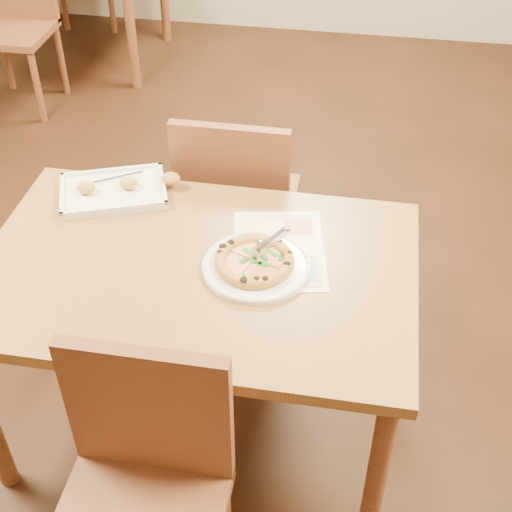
% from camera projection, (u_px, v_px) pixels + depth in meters
% --- Properties ---
extents(room, '(7.00, 7.00, 7.00)m').
position_uv_depth(room, '(182.00, 67.00, 1.70)').
color(room, black).
rests_on(room, ground).
extents(dining_table, '(1.30, 0.85, 0.72)m').
position_uv_depth(dining_table, '(198.00, 287.00, 2.17)').
color(dining_table, olive).
rests_on(dining_table, ground).
extents(chair_near, '(0.42, 0.42, 0.47)m').
position_uv_depth(chair_near, '(143.00, 470.00, 1.76)').
color(chair_near, brown).
rests_on(chair_near, ground).
extents(chair_far, '(0.42, 0.42, 0.47)m').
position_uv_depth(chair_far, '(236.00, 193.00, 2.66)').
color(chair_far, brown).
rests_on(chair_far, ground).
extents(bg_chair_near, '(0.42, 0.42, 0.47)m').
position_uv_depth(bg_chair_near, '(15.00, 6.00, 4.07)').
color(bg_chair_near, brown).
rests_on(bg_chair_near, ground).
extents(plate, '(0.33, 0.33, 0.02)m').
position_uv_depth(plate, '(256.00, 267.00, 2.10)').
color(plate, white).
rests_on(plate, dining_table).
extents(pizza, '(0.24, 0.24, 0.04)m').
position_uv_depth(pizza, '(254.00, 261.00, 2.08)').
color(pizza, '#BC8D40').
rests_on(pizza, plate).
extents(pizza_cutter, '(0.10, 0.10, 0.08)m').
position_uv_depth(pizza_cutter, '(269.00, 243.00, 2.07)').
color(pizza_cutter, silver).
rests_on(pizza_cutter, pizza).
extents(appetizer_tray, '(0.42, 0.34, 0.06)m').
position_uv_depth(appetizer_tray, '(117.00, 190.00, 2.38)').
color(appetizer_tray, white).
rests_on(appetizer_tray, dining_table).
extents(menu, '(0.34, 0.43, 0.00)m').
position_uv_depth(menu, '(279.00, 249.00, 2.17)').
color(menu, silver).
rests_on(menu, dining_table).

